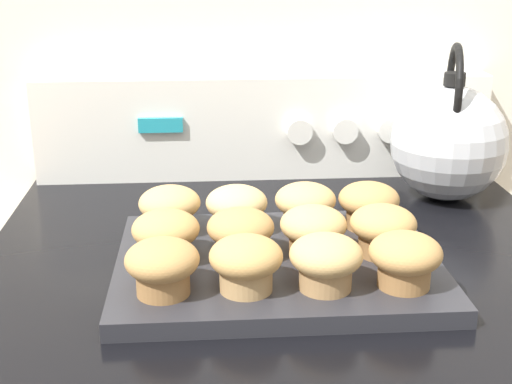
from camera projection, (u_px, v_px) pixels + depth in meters
wall_back at (261, 18)px, 1.22m from camera, size 8.00×0.05×2.40m
control_panel at (265, 127)px, 1.23m from camera, size 0.78×0.07×0.18m
muffin_pan at (277, 265)px, 0.88m from camera, size 0.40×0.31×0.02m
muffin_r0_c0 at (162, 265)px, 0.78m from camera, size 0.08×0.08×0.06m
muffin_r0_c1 at (246, 262)px, 0.78m from camera, size 0.08×0.08×0.06m
muffin_r0_c2 at (326, 260)px, 0.79m from camera, size 0.08×0.08×0.06m
muffin_r0_c3 at (405, 258)px, 0.79m from camera, size 0.08×0.08×0.06m
muffin_r1_c0 at (166, 234)px, 0.86m from camera, size 0.08×0.08×0.06m
muffin_r1_c1 at (241, 232)px, 0.87m from camera, size 0.08×0.08×0.06m
muffin_r1_c2 at (313, 230)px, 0.87m from camera, size 0.08×0.08×0.06m
muffin_r1_c3 at (383, 228)px, 0.88m from camera, size 0.08×0.08×0.06m
muffin_r2_c0 at (170, 208)px, 0.95m from camera, size 0.08×0.08×0.06m
muffin_r2_c1 at (237, 207)px, 0.95m from camera, size 0.08×0.08×0.06m
muffin_r2_c2 at (305, 204)px, 0.96m from camera, size 0.08×0.08×0.06m
muffin_r2_c3 at (369, 204)px, 0.96m from camera, size 0.08×0.08×0.06m
tea_kettle at (449, 141)px, 1.12m from camera, size 0.18×0.21×0.25m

